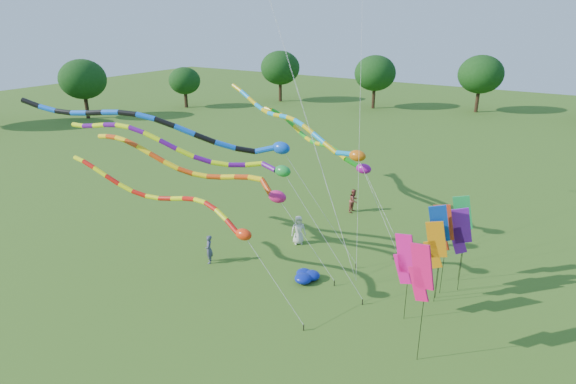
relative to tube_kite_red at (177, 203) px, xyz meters
The scene contains 19 objects.
ground 6.88m from the tube_kite_red, ahead, with size 160.00×160.00×0.00m, color #2D5A17.
tree_ring 6.89m from the tube_kite_red, 32.63° to the left, with size 112.83×118.49×9.66m.
tube_kite_red is the anchor object (origin of this frame).
tube_kite_orange 3.58m from the tube_kite_red, 107.16° to the left, with size 15.21×2.05×7.08m.
tube_kite_purple 2.69m from the tube_kite_red, 67.90° to the left, with size 15.03×3.85×8.78m.
tube_kite_blue 4.25m from the tube_kite_red, 131.03° to the left, with size 17.08×7.08×9.41m.
tube_kite_cyan 10.91m from the tube_kite_red, 87.48° to the left, with size 16.15×6.36×8.67m.
tube_kite_green 12.95m from the tube_kite_red, 84.94° to the left, with size 13.20×5.55×6.88m.
banner_pole_magenta_a 11.06m from the tube_kite_red, 17.51° to the left, with size 1.16×0.26×4.26m.
banner_pole_orange 12.51m from the tube_kite_red, 25.59° to the left, with size 1.15×0.31×4.27m.
banner_pole_blue_a 12.55m from the tube_kite_red, 26.86° to the left, with size 1.12×0.47×4.97m.
banner_pole_magenta_b 11.91m from the tube_kite_red, ahead, with size 1.15×0.35×5.17m.
banner_pole_red 12.90m from the tube_kite_red, 29.23° to the left, with size 1.16×0.22×4.80m.
banner_pole_violet 13.87m from the tube_kite_red, 30.35° to the left, with size 1.11×0.50×4.53m.
banner_pole_green 14.21m from the tube_kite_red, 34.44° to the left, with size 1.14×0.38×4.78m.
blue_nylon_heap 7.80m from the tube_kite_red, 35.21° to the left, with size 1.39×1.28×0.40m.
person_a 8.52m from the tube_kite_red, 70.57° to the left, with size 0.88×0.57×1.81m, color silver.
person_b 4.54m from the tube_kite_red, 99.83° to the left, with size 0.60×0.39×1.65m, color #454760.
person_c 14.52m from the tube_kite_red, 76.64° to the left, with size 0.81×0.63×1.67m, color brown.
Camera 1 is at (11.10, -16.11, 13.24)m, focal length 30.00 mm.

